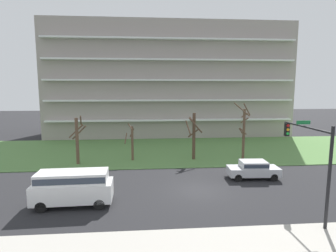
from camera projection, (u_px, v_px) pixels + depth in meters
ground at (198, 191)px, 21.40m from camera, size 160.00×160.00×0.00m
sidewalk_curb_near at (229, 249)px, 13.49m from camera, size 80.00×4.00×0.15m
grass_lawn_strip at (177, 150)px, 35.22m from camera, size 80.00×16.00×0.08m
apartment_building at (168, 81)px, 47.69m from camera, size 39.26×12.72×18.16m
tree_far_left at (77, 139)px, 28.43m from camera, size 1.83×1.43×5.15m
tree_left at (132, 142)px, 29.91m from camera, size 1.05×1.47×4.17m
tree_center at (194, 135)px, 30.18m from camera, size 1.72×1.67×5.21m
tree_right at (244, 131)px, 30.15m from camera, size 1.92×1.93×6.38m
sedan_silver_near_left at (253, 169)px, 24.19m from camera, size 4.49×2.03×1.57m
van_white_center_left at (73, 186)px, 18.52m from camera, size 5.26×2.17×2.36m
traffic_signal_mast at (311, 153)px, 16.57m from camera, size 0.90×5.13×5.90m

